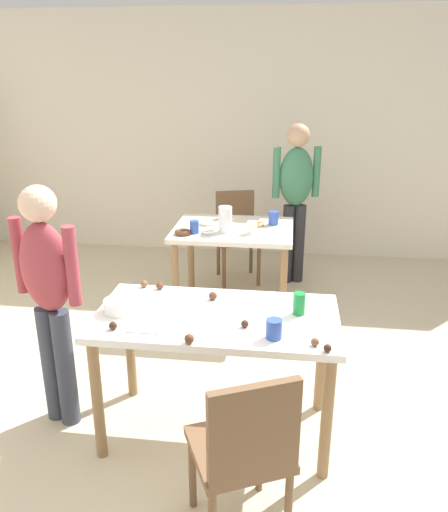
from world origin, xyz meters
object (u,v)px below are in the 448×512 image
object	(u,v)px
soda_can	(299,304)
chair_far_table	(237,230)
chair_near_table	(245,448)
person_adult_far	(296,190)
person_girl_near	(48,289)
pitcher_far	(225,219)
dining_table_near	(217,332)
mixing_bowl	(120,306)
dining_table_far	(233,240)

from	to	relation	value
soda_can	chair_far_table	bearing A→B (deg)	104.13
soda_can	chair_near_table	bearing A→B (deg)	-105.36
chair_far_table	soda_can	size ratio (longest dim) A/B	7.13
person_adult_far	person_girl_near	bearing A→B (deg)	-119.85
chair_near_table	person_adult_far	size ratio (longest dim) A/B	0.57
person_adult_far	pitcher_far	xyz separation A→B (m)	(-0.56, -0.84, -0.07)
dining_table_near	pitcher_far	size ratio (longest dim) A/B	6.25
dining_table_near	chair_far_table	world-z (taller)	chair_far_table
dining_table_near	person_adult_far	distance (m)	2.39
pitcher_far	dining_table_near	bearing A→B (deg)	-84.49
chair_far_table	mixing_bowl	size ratio (longest dim) A/B	5.08
person_girl_near	person_adult_far	distance (m)	2.71
chair_near_table	dining_table_far	bearing A→B (deg)	97.66
mixing_bowl	soda_can	distance (m)	0.97
soda_can	pitcher_far	world-z (taller)	pitcher_far
dining_table_near	person_adult_far	size ratio (longest dim) A/B	0.85
person_girl_near	pitcher_far	size ratio (longest dim) A/B	6.85
person_girl_near	mixing_bowl	distance (m)	0.41
mixing_bowl	soda_can	size ratio (longest dim) A/B	1.40
chair_near_table	person_adult_far	world-z (taller)	person_adult_far
dining_table_far	person_girl_near	bearing A→B (deg)	-117.25
soda_can	dining_table_near	bearing A→B (deg)	-171.32
dining_table_far	person_girl_near	world-z (taller)	person_girl_near
person_girl_near	mixing_bowl	world-z (taller)	person_girl_near
person_girl_near	soda_can	distance (m)	1.37
pitcher_far	mixing_bowl	bearing A→B (deg)	-103.96
mixing_bowl	dining_table_near	bearing A→B (deg)	3.52
dining_table_near	soda_can	world-z (taller)	soda_can
mixing_bowl	person_adult_far	bearing A→B (deg)	68.37
dining_table_near	chair_near_table	distance (m)	0.76
mixing_bowl	pitcher_far	size ratio (longest dim) A/B	0.82
person_adult_far	soda_can	world-z (taller)	person_adult_far
chair_near_table	pitcher_far	size ratio (longest dim) A/B	4.16
mixing_bowl	chair_near_table	bearing A→B (deg)	-42.43
dining_table_near	chair_near_table	bearing A→B (deg)	-72.75
dining_table_near	mixing_bowl	distance (m)	0.54
dining_table_near	person_adult_far	xyz separation A→B (m)	(0.42, 2.34, 0.27)
person_girl_near	mixing_bowl	bearing A→B (deg)	-3.18
chair_near_table	person_girl_near	bearing A→B (deg)	148.58
dining_table_near	soda_can	distance (m)	0.47
dining_table_near	mixing_bowl	bearing A→B (deg)	-176.48
chair_far_table	dining_table_near	bearing A→B (deg)	-86.56
pitcher_far	chair_far_table	bearing A→B (deg)	89.83
chair_far_table	person_adult_far	xyz separation A→B (m)	(0.56, -0.03, 0.42)
mixing_bowl	pitcher_far	bearing A→B (deg)	76.04
chair_near_table	chair_far_table	world-z (taller)	same
soda_can	pitcher_far	xyz separation A→B (m)	(-0.58, 1.43, 0.04)
dining_table_far	soda_can	xyz separation A→B (m)	(0.53, -1.56, 0.17)
chair_near_table	chair_far_table	size ratio (longest dim) A/B	1.00
soda_can	pitcher_far	size ratio (longest dim) A/B	0.58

